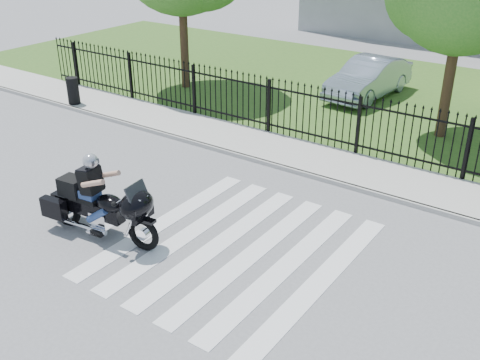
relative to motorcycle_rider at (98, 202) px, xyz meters
The scene contains 9 objects.
ground 3.13m from the motorcycle_rider, 23.83° to the left, with size 120.00×120.00×0.00m, color slate.
crosswalk 3.13m from the motorcycle_rider, 23.83° to the left, with size 5.00×5.50×0.01m, color silver, non-canonical shape.
sidewalk 6.85m from the motorcycle_rider, 66.05° to the left, with size 40.00×2.00×0.12m, color #ADAAA3.
curb 5.95m from the motorcycle_rider, 62.11° to the left, with size 40.00×0.12×0.12m, color #ADAAA3.
grass_strip 13.53m from the motorcycle_rider, 78.19° to the left, with size 40.00×12.00×0.02m, color #31581E.
iron_fence 7.73m from the motorcycle_rider, 69.06° to the left, with size 26.00×0.04×1.80m.
motorcycle_rider is the anchor object (origin of this frame).
parked_car 12.70m from the motorcycle_rider, 86.70° to the left, with size 1.52×4.36×1.44m, color #8F9DB4.
litter_bin 9.27m from the motorcycle_rider, 143.42° to the left, with size 0.42×0.42×0.96m, color black.
Camera 1 is at (5.84, -8.14, 6.54)m, focal length 42.00 mm.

